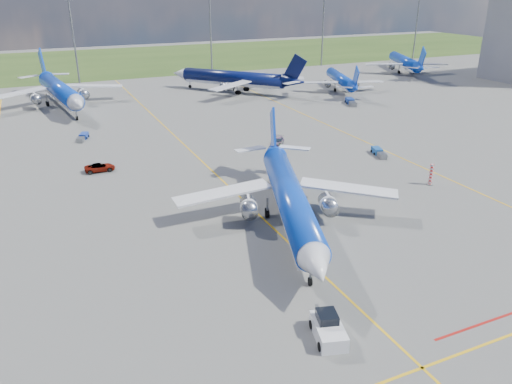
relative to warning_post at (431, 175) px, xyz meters
name	(u,v)px	position (x,y,z in m)	size (l,w,h in m)	color
ground	(293,247)	(-26.00, -8.00, -1.50)	(400.00, 400.00, 0.00)	#5C5C59
grass_strip	(96,62)	(-26.00, 142.00, -1.50)	(400.00, 80.00, 0.01)	#2D4719
taxiway_lines	(209,167)	(-25.83, 19.70, -1.49)	(60.25, 160.00, 0.02)	gold
floodlight_masts	(146,34)	(-16.00, 102.00, 11.06)	(202.20, 0.50, 22.70)	slate
warning_post	(431,175)	(0.00, 0.00, 0.00)	(0.50, 0.50, 3.00)	red
bg_jet_nnw	(62,107)	(-43.06, 71.76, -1.50)	(32.16, 42.21, 11.06)	#0D3CBA
bg_jet_n	(233,92)	(-0.89, 71.81, -1.50)	(29.90, 39.24, 10.28)	#070F3F
bg_jet_ne	(340,90)	(26.03, 62.62, -1.50)	(23.46, 30.79, 8.06)	#0D3CBA
bg_jet_ene	(404,72)	(60.46, 78.67, -1.50)	(27.39, 35.94, 9.41)	#0D3CBA
main_airliner	(289,225)	(-23.92, -3.18, -1.50)	(28.84, 37.86, 9.91)	#0D3CBA
pushback_tug	(328,329)	(-30.47, -22.12, -0.71)	(3.19, 5.85, 1.95)	silver
service_car_b	(100,167)	(-41.40, 24.58, -0.88)	(2.04, 4.43, 1.23)	#999999
service_car_c	(278,141)	(-10.93, 25.61, -0.89)	(1.70, 4.18, 1.21)	#999999
baggage_tug_w	(379,152)	(1.49, 13.62, -1.03)	(2.43, 4.58, 1.00)	#184C92
baggage_tug_c	(83,137)	(-41.79, 42.89, -1.04)	(2.62, 4.46, 0.97)	navy
baggage_tug_e	(351,102)	(18.69, 46.95, -0.92)	(3.32, 5.69, 1.24)	navy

